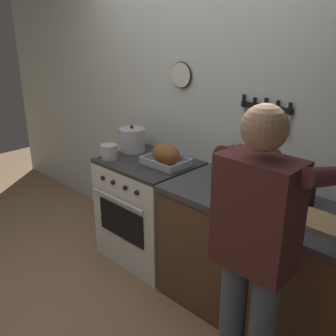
{
  "coord_description": "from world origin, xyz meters",
  "views": [
    {
      "loc": [
        2.01,
        -1.06,
        1.98
      ],
      "look_at": [
        0.14,
        0.85,
        0.97
      ],
      "focal_mm": 41.69,
      "sensor_mm": 36.0,
      "label": 1
    }
  ],
  "objects_px": {
    "stove": "(149,210)",
    "roasting_pan": "(166,156)",
    "person_cook": "(256,248)",
    "stock_pot": "(132,140)",
    "cutting_board": "(315,220)",
    "bottle_olive_oil": "(232,166)",
    "bottle_hot_sauce": "(244,168)",
    "saucepan": "(109,152)",
    "bottle_dish_soap": "(247,172)",
    "bottle_vinegar": "(287,182)",
    "bottle_soy_sauce": "(311,194)"
  },
  "relations": [
    {
      "from": "stove",
      "to": "roasting_pan",
      "type": "xyz_separation_m",
      "value": [
        0.18,
        0.02,
        0.53
      ]
    },
    {
      "from": "person_cook",
      "to": "stock_pot",
      "type": "height_order",
      "value": "person_cook"
    },
    {
      "from": "person_cook",
      "to": "stove",
      "type": "bearing_deg",
      "value": 79.56
    },
    {
      "from": "stock_pot",
      "to": "cutting_board",
      "type": "xyz_separation_m",
      "value": [
        1.73,
        -0.12,
        -0.09
      ]
    },
    {
      "from": "stock_pot",
      "to": "bottle_olive_oil",
      "type": "height_order",
      "value": "bottle_olive_oil"
    },
    {
      "from": "bottle_hot_sauce",
      "to": "person_cook",
      "type": "bearing_deg",
      "value": -52.58
    },
    {
      "from": "cutting_board",
      "to": "bottle_hot_sauce",
      "type": "relative_size",
      "value": 1.72
    },
    {
      "from": "saucepan",
      "to": "bottle_olive_oil",
      "type": "distance_m",
      "value": 1.06
    },
    {
      "from": "stock_pot",
      "to": "bottle_dish_soap",
      "type": "xyz_separation_m",
      "value": [
        1.16,
        0.04,
        -0.0
      ]
    },
    {
      "from": "roasting_pan",
      "to": "bottle_olive_oil",
      "type": "xyz_separation_m",
      "value": [
        0.55,
        0.11,
        0.03
      ]
    },
    {
      "from": "stove",
      "to": "cutting_board",
      "type": "xyz_separation_m",
      "value": [
        1.44,
        -0.03,
        0.46
      ]
    },
    {
      "from": "roasting_pan",
      "to": "stove",
      "type": "bearing_deg",
      "value": -173.58
    },
    {
      "from": "stock_pot",
      "to": "bottle_olive_oil",
      "type": "relative_size",
      "value": 0.88
    },
    {
      "from": "roasting_pan",
      "to": "stock_pot",
      "type": "height_order",
      "value": "stock_pot"
    },
    {
      "from": "roasting_pan",
      "to": "bottle_hot_sauce",
      "type": "bearing_deg",
      "value": 18.5
    },
    {
      "from": "cutting_board",
      "to": "saucepan",
      "type": "bearing_deg",
      "value": -174.87
    },
    {
      "from": "bottle_vinegar",
      "to": "bottle_soy_sauce",
      "type": "xyz_separation_m",
      "value": [
        0.17,
        -0.0,
        -0.03
      ]
    },
    {
      "from": "stock_pot",
      "to": "bottle_hot_sauce",
      "type": "xyz_separation_m",
      "value": [
        1.07,
        0.14,
        -0.02
      ]
    },
    {
      "from": "cutting_board",
      "to": "bottle_vinegar",
      "type": "distance_m",
      "value": 0.35
    },
    {
      "from": "person_cook",
      "to": "saucepan",
      "type": "bearing_deg",
      "value": 88.96
    },
    {
      "from": "person_cook",
      "to": "bottle_olive_oil",
      "type": "relative_size",
      "value": 6.3
    },
    {
      "from": "cutting_board",
      "to": "bottle_olive_oil",
      "type": "distance_m",
      "value": 0.74
    },
    {
      "from": "saucepan",
      "to": "bottle_soy_sauce",
      "type": "height_order",
      "value": "bottle_soy_sauce"
    },
    {
      "from": "bottle_vinegar",
      "to": "bottle_dish_soap",
      "type": "relative_size",
      "value": 1.07
    },
    {
      "from": "person_cook",
      "to": "stock_pot",
      "type": "xyz_separation_m",
      "value": [
        -1.69,
        0.67,
        0.05
      ]
    },
    {
      "from": "stove",
      "to": "bottle_soy_sauce",
      "type": "height_order",
      "value": "bottle_soy_sauce"
    },
    {
      "from": "stove",
      "to": "saucepan",
      "type": "xyz_separation_m",
      "value": [
        -0.27,
        -0.19,
        0.51
      ]
    },
    {
      "from": "stock_pot",
      "to": "cutting_board",
      "type": "height_order",
      "value": "stock_pot"
    },
    {
      "from": "roasting_pan",
      "to": "bottle_vinegar",
      "type": "xyz_separation_m",
      "value": [
        0.97,
        0.13,
        0.03
      ]
    },
    {
      "from": "bottle_olive_oil",
      "to": "bottle_soy_sauce",
      "type": "distance_m",
      "value": 0.59
    },
    {
      "from": "stove",
      "to": "cutting_board",
      "type": "relative_size",
      "value": 2.5
    },
    {
      "from": "person_cook",
      "to": "cutting_board",
      "type": "distance_m",
      "value": 0.55
    },
    {
      "from": "bottle_vinegar",
      "to": "bottle_olive_oil",
      "type": "bearing_deg",
      "value": -178.37
    },
    {
      "from": "bottle_soy_sauce",
      "to": "stock_pot",
      "type": "bearing_deg",
      "value": -177.68
    },
    {
      "from": "bottle_dish_soap",
      "to": "bottle_olive_oil",
      "type": "relative_size",
      "value": 0.93
    },
    {
      "from": "person_cook",
      "to": "bottle_vinegar",
      "type": "xyz_separation_m",
      "value": [
        -0.24,
        0.73,
        0.06
      ]
    },
    {
      "from": "stove",
      "to": "bottle_vinegar",
      "type": "xyz_separation_m",
      "value": [
        1.15,
        0.15,
        0.56
      ]
    },
    {
      "from": "saucepan",
      "to": "cutting_board",
      "type": "bearing_deg",
      "value": 5.13
    },
    {
      "from": "saucepan",
      "to": "bottle_hot_sauce",
      "type": "height_order",
      "value": "bottle_hot_sauce"
    },
    {
      "from": "saucepan",
      "to": "stock_pot",
      "type": "bearing_deg",
      "value": 93.93
    },
    {
      "from": "stove",
      "to": "bottle_hot_sauce",
      "type": "xyz_separation_m",
      "value": [
        0.78,
        0.22,
        0.54
      ]
    },
    {
      "from": "person_cook",
      "to": "roasting_pan",
      "type": "relative_size",
      "value": 4.72
    },
    {
      "from": "cutting_board",
      "to": "bottle_olive_oil",
      "type": "xyz_separation_m",
      "value": [
        -0.71,
        0.17,
        0.1
      ]
    },
    {
      "from": "bottle_soy_sauce",
      "to": "bottle_hot_sauce",
      "type": "bearing_deg",
      "value": 172.3
    },
    {
      "from": "saucepan",
      "to": "bottle_soy_sauce",
      "type": "relative_size",
      "value": 0.72
    },
    {
      "from": "roasting_pan",
      "to": "bottle_dish_soap",
      "type": "relative_size",
      "value": 1.44
    },
    {
      "from": "stock_pot",
      "to": "bottle_hot_sauce",
      "type": "relative_size",
      "value": 1.11
    },
    {
      "from": "bottle_vinegar",
      "to": "bottle_dish_soap",
      "type": "bearing_deg",
      "value": -174.85
    },
    {
      "from": "cutting_board",
      "to": "bottle_olive_oil",
      "type": "height_order",
      "value": "bottle_olive_oil"
    },
    {
      "from": "bottle_dish_soap",
      "to": "stove",
      "type": "bearing_deg",
      "value": -172.04
    }
  ]
}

